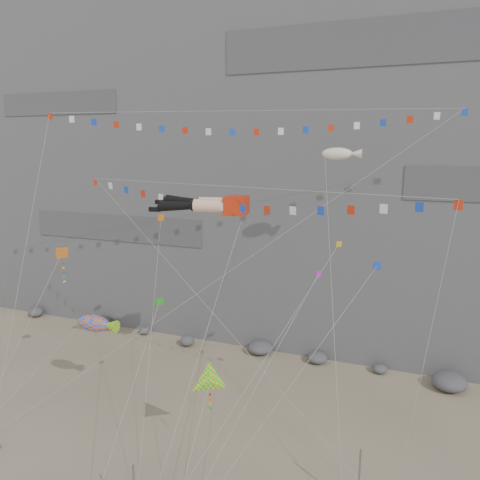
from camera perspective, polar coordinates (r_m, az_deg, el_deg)
The scene contains 15 objects.
ground at distance 36.57m, azimuth -6.93°, elevation -24.06°, with size 120.00×120.00×0.00m, color gray.
cliff at distance 60.06m, azimuth 7.42°, elevation 14.88°, with size 80.00×28.00×50.00m, color slate.
talus_boulders at distance 49.91m, azimuth 2.47°, elevation -13.00°, with size 60.00×3.00×1.20m, color #58575C, non-canonical shape.
legs_kite at distance 34.58m, azimuth -3.74°, elevation 4.31°, with size 7.48×13.83×21.04m.
flag_banner_upper at distance 38.86m, azimuth 0.48°, elevation 15.44°, with size 32.71×17.75×31.35m.
flag_banner_lower at distance 32.60m, azimuth -1.05°, elevation 6.49°, with size 28.35×8.61×22.52m.
harlequin_kite at distance 39.05m, azimuth -20.92°, elevation -1.54°, with size 5.14×6.87×14.77m.
fish_windsock at distance 38.99m, azimuth -17.44°, elevation -9.66°, with size 8.32×7.56×11.94m.
delta_kite at distance 31.18m, azimuth -3.72°, elevation -16.82°, with size 2.35×6.63×8.74m.
blimp_windsock at distance 38.96m, azimuth 11.75°, elevation 10.17°, with size 5.63×15.51×25.51m.
small_kite_a at distance 40.24m, azimuth -9.64°, elevation 2.29°, with size 6.63×14.58×21.38m.
small_kite_b at distance 34.01m, azimuth 9.21°, elevation -4.75°, with size 5.52×13.21×18.15m.
small_kite_c at distance 34.50m, azimuth -9.88°, elevation -7.71°, with size 1.54×10.66×14.22m.
small_kite_d at distance 35.18m, azimuth 11.45°, elevation -1.34°, with size 7.78×14.46×20.98m.
small_kite_e at distance 31.28m, azimuth 16.02°, elevation -3.57°, with size 9.21×9.86×18.46m.
Camera 1 is at (14.43, -26.17, 21.07)m, focal length 35.00 mm.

